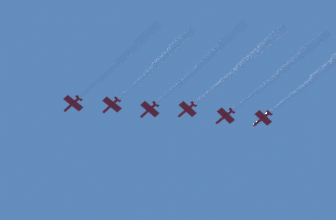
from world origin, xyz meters
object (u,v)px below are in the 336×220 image
jet_starboard_inner (211,55)px  jet_port_mid (250,57)px  jet_starboard_mid (292,63)px  jet_port_outer (324,68)px  jet_port_inner (164,57)px  jet_lead (128,53)px

jet_starboard_inner → jet_port_mid: (7.29, -13.98, 2.89)m
jet_starboard_mid → jet_port_outer: (6.91, -11.30, 0.73)m
jet_starboard_inner → jet_port_outer: 44.53m
jet_port_inner → jet_port_outer: size_ratio=0.95×
jet_starboard_inner → jet_port_mid: bearing=-62.5°
jet_port_outer → jet_port_inner: bearing=114.1°
jet_port_inner → jet_starboard_inner: (4.91, -17.45, -1.43)m
jet_port_mid → jet_port_outer: (13.24, -25.52, -2.52)m
jet_lead → jet_port_inner: jet_port_inner is taller
jet_lead → jet_starboard_mid: (25.11, -57.78, -0.18)m
jet_port_mid → jet_starboard_mid: bearing=-66.0°
jet_port_mid → jet_starboard_mid: size_ratio=0.99×
jet_starboard_mid → jet_port_mid: bearing=114.0°
jet_starboard_inner → jet_starboard_mid: jet_starboard_inner is taller
jet_port_outer → jet_starboard_mid: bearing=121.4°
jet_starboard_inner → jet_starboard_mid: (13.63, -28.21, -0.36)m
jet_lead → jet_port_outer: 76.14m
jet_port_inner → jet_starboard_inner: jet_port_inner is taller
jet_lead → jet_port_outer: (32.02, -69.08, 0.55)m
jet_port_outer → jet_starboard_inner: bearing=117.5°
jet_lead → jet_starboard_inner: bearing=-68.8°
jet_port_inner → jet_port_mid: jet_port_mid is taller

